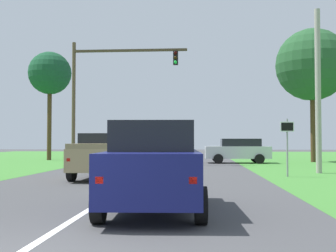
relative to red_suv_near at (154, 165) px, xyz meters
The scene contains 10 objects.
ground_plane 8.43m from the red_suv_near, 100.44° to the left, with size 120.00×120.00×0.00m, color #424244.
lane_centre_stripe 3.33m from the red_suv_near, 118.67° to the right, with size 0.16×42.89×0.01m, color white.
red_suv_near is the anchor object (origin of this frame).
pickup_truck_lead 8.74m from the red_suv_near, 109.92° to the left, with size 2.21×5.22×1.90m.
traffic_light 19.38m from the red_suv_near, 106.55° to the left, with size 7.73×0.40×8.21m.
keep_moving_sign 10.65m from the red_suv_near, 62.39° to the left, with size 0.60×0.09×2.57m.
oak_tree_right 25.59m from the red_suv_near, 67.21° to the left, with size 5.43×5.43×10.07m.
crossing_suv_far 21.33m from the red_suv_near, 79.61° to the left, with size 4.60×2.19×1.74m.
utility_pole_right 13.92m from the red_suv_near, 59.39° to the left, with size 0.28×0.28×8.14m, color #9E998E.
extra_tree_1 27.89m from the red_suv_near, 114.65° to the left, with size 3.54×3.54×9.02m.
Camera 1 is at (2.51, -5.38, 1.59)m, focal length 45.27 mm.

